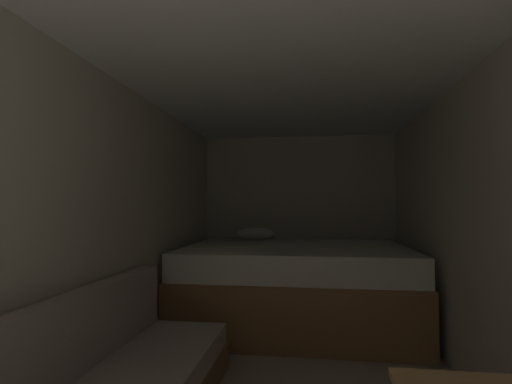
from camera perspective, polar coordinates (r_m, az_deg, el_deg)
name	(u,v)px	position (r m, az deg, el deg)	size (l,w,h in m)	color
wall_back	(298,219)	(4.95, 6.22, -3.96)	(2.46, 0.05, 2.08)	beige
wall_left	(103,231)	(2.76, -21.51, -5.39)	(0.05, 5.03, 2.08)	beige
wall_right	(496,235)	(2.63, 31.72, -5.41)	(0.05, 5.03, 2.08)	beige
ceiling_slab	(285,62)	(2.57, 4.33, 18.44)	(2.46, 5.03, 0.05)	white
bed	(295,285)	(4.10, 5.80, -13.39)	(2.24, 1.71, 0.95)	olive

